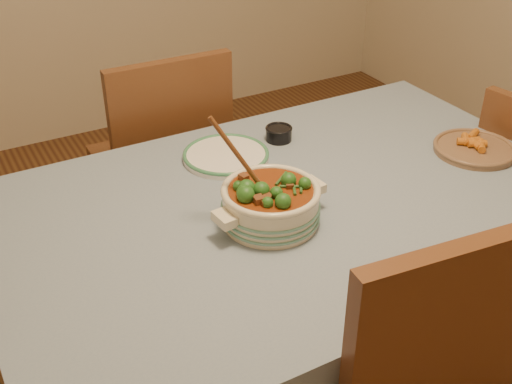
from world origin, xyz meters
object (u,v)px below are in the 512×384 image
Objects in this scene: fried_plate at (475,147)px; chair_far at (165,156)px; dining_table at (296,227)px; white_plate at (226,155)px; stew_casserole at (270,201)px; condiment_bowl at (279,133)px.

chair_far reaches higher than fried_plate.
dining_table is 0.33m from white_plate.
stew_casserole is 3.71× the size of condiment_bowl.
white_plate is 0.21m from condiment_bowl.
fried_plate is 0.26× the size of chair_far.
chair_far is (-0.24, 0.44, -0.23)m from condiment_bowl.
dining_table is 1.74× the size of chair_far.
dining_table is 0.39m from condiment_bowl.
condiment_bowl is at bearing 119.34° from chair_far.
fried_plate is at bearing 133.04° from chair_far.
stew_casserole is 0.76m from fried_plate.
dining_table is 0.20m from stew_casserole.
chair_far is at bearing 88.32° from stew_casserole.
fried_plate is (0.50, -0.37, -0.01)m from condiment_bowl.
dining_table is 18.97× the size of condiment_bowl.
fried_plate is 1.12m from chair_far.
stew_casserole is 0.88m from chair_far.
white_plate is 0.34× the size of chair_far.
stew_casserole is at bearing -178.22° from fried_plate.
white_plate is 0.52m from chair_far.
condiment_bowl is (0.14, 0.34, 0.12)m from dining_table.
dining_table is 5.08× the size of white_plate.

